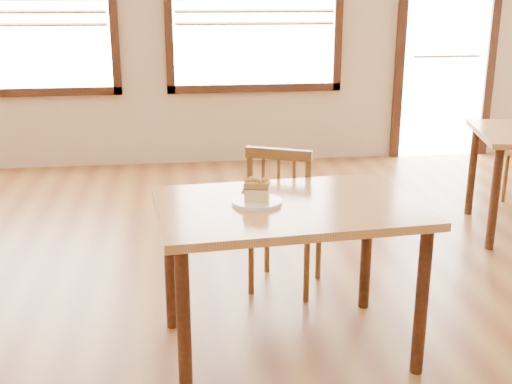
% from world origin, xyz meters
% --- Properties ---
extents(ground, '(8.00, 8.00, 0.00)m').
position_xyz_m(ground, '(0.00, 0.00, 0.00)').
color(ground, brown).
extents(entry_door, '(1.08, 0.06, 2.29)m').
position_xyz_m(entry_door, '(2.30, 3.98, 1.20)').
color(entry_door, white).
rests_on(entry_door, ground).
extents(cafe_table_main, '(1.27, 0.90, 0.75)m').
position_xyz_m(cafe_table_main, '(-0.03, 0.29, 0.65)').
color(cafe_table_main, '#BA8748').
rests_on(cafe_table_main, ground).
extents(cafe_chair_main, '(0.53, 0.53, 0.89)m').
position_xyz_m(cafe_chair_main, '(0.08, 0.94, 0.45)').
color(cafe_chair_main, brown).
rests_on(cafe_chair_main, ground).
extents(plate, '(0.23, 0.23, 0.02)m').
position_xyz_m(plate, '(-0.17, 0.30, 0.76)').
color(plate, white).
rests_on(plate, cafe_table_main).
extents(cake_slice, '(0.13, 0.11, 0.11)m').
position_xyz_m(cake_slice, '(-0.17, 0.30, 0.82)').
color(cake_slice, '#FDE28F').
rests_on(cake_slice, plate).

